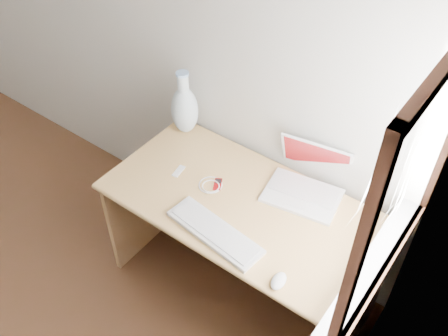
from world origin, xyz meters
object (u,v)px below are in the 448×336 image
Objects in this scene: laptop at (308,183)px; vase at (185,108)px; external_keyboard at (215,232)px; desk at (251,221)px.

vase is (-0.77, 0.01, 0.10)m from laptop.
desk is at bearing 97.16° from external_keyboard.
laptop is at bearing 73.81° from external_keyboard.
desk is 3.58× the size of vase.
laptop is at bearing 39.54° from desk.
desk is at bearing -17.53° from vase.
vase is at bearing 162.47° from desk.
desk is 0.37m from laptop.
desk is 3.45× the size of laptop.
external_keyboard is at bearing -40.55° from vase.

